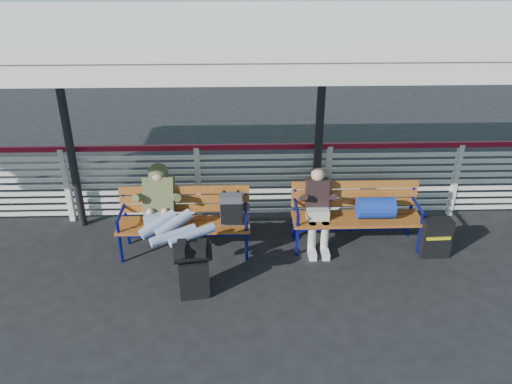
{
  "coord_description": "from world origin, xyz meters",
  "views": [
    {
      "loc": [
        0.67,
        -5.07,
        3.85
      ],
      "look_at": [
        0.86,
        1.0,
        0.89
      ],
      "focal_mm": 35.0,
      "sensor_mm": 36.0,
      "label": 1
    }
  ],
  "objects_px": {
    "companion_person": "(318,209)",
    "suitcase_side": "(435,237)",
    "luggage_stack": "(193,267)",
    "bench_left": "(197,213)",
    "bench_right": "(364,209)",
    "traveler_man": "(170,220)"
  },
  "relations": [
    {
      "from": "luggage_stack",
      "to": "traveler_man",
      "type": "relative_size",
      "value": 0.46
    },
    {
      "from": "bench_left",
      "to": "suitcase_side",
      "type": "distance_m",
      "value": 3.3
    },
    {
      "from": "companion_person",
      "to": "suitcase_side",
      "type": "xyz_separation_m",
      "value": [
        1.6,
        -0.3,
        -0.32
      ]
    },
    {
      "from": "bench_left",
      "to": "bench_right",
      "type": "relative_size",
      "value": 1.0
    },
    {
      "from": "bench_left",
      "to": "companion_person",
      "type": "xyz_separation_m",
      "value": [
        1.68,
        0.06,
        0.01
      ]
    },
    {
      "from": "bench_right",
      "to": "luggage_stack",
      "type": "bearing_deg",
      "value": -154.18
    },
    {
      "from": "suitcase_side",
      "to": "bench_right",
      "type": "bearing_deg",
      "value": 159.59
    },
    {
      "from": "luggage_stack",
      "to": "suitcase_side",
      "type": "xyz_separation_m",
      "value": [
        3.25,
        0.8,
        -0.13
      ]
    },
    {
      "from": "traveler_man",
      "to": "suitcase_side",
      "type": "relative_size",
      "value": 2.94
    },
    {
      "from": "luggage_stack",
      "to": "bench_left",
      "type": "bearing_deg",
      "value": 82.86
    },
    {
      "from": "luggage_stack",
      "to": "traveler_man",
      "type": "bearing_deg",
      "value": 107.98
    },
    {
      "from": "bench_left",
      "to": "bench_right",
      "type": "xyz_separation_m",
      "value": [
        2.33,
        0.08,
        -0.01
      ]
    },
    {
      "from": "bench_right",
      "to": "suitcase_side",
      "type": "distance_m",
      "value": 1.04
    },
    {
      "from": "bench_right",
      "to": "traveler_man",
      "type": "height_order",
      "value": "traveler_man"
    },
    {
      "from": "bench_right",
      "to": "suitcase_side",
      "type": "relative_size",
      "value": 3.24
    },
    {
      "from": "companion_person",
      "to": "suitcase_side",
      "type": "relative_size",
      "value": 2.06
    },
    {
      "from": "bench_right",
      "to": "companion_person",
      "type": "relative_size",
      "value": 1.57
    },
    {
      "from": "luggage_stack",
      "to": "bench_left",
      "type": "relative_size",
      "value": 0.41
    },
    {
      "from": "companion_person",
      "to": "suitcase_side",
      "type": "distance_m",
      "value": 1.66
    },
    {
      "from": "luggage_stack",
      "to": "bench_right",
      "type": "bearing_deg",
      "value": 17.1
    },
    {
      "from": "traveler_man",
      "to": "suitcase_side",
      "type": "bearing_deg",
      "value": 1.78
    },
    {
      "from": "bench_left",
      "to": "suitcase_side",
      "type": "xyz_separation_m",
      "value": [
        3.28,
        -0.24,
        -0.31
      ]
    }
  ]
}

